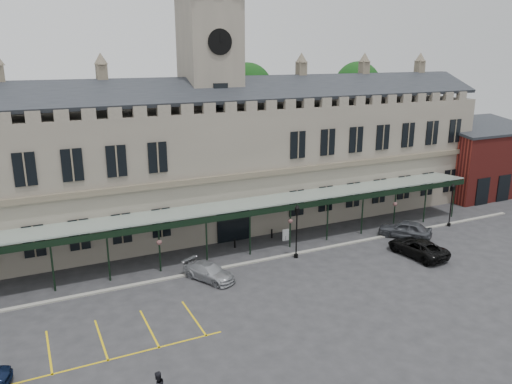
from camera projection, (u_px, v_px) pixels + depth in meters
name	position (u px, v px, depth m)	size (l,w,h in m)	color
ground	(291.00, 288.00, 37.51)	(140.00, 140.00, 0.00)	#28282B
station_building	(213.00, 163.00, 49.56)	(60.00, 10.36, 17.30)	slate
clock_tower	(211.00, 95.00, 47.84)	(5.60, 5.60, 24.80)	slate
canopy	(249.00, 228.00, 43.33)	(50.00, 4.10, 4.30)	#8C9E93
brick_annex	(478.00, 161.00, 61.84)	(12.40, 8.36, 9.23)	maroon
kerb	(259.00, 261.00, 42.26)	(60.00, 0.40, 0.12)	gray
parking_markings	(103.00, 344.00, 30.36)	(16.00, 6.00, 0.01)	gold
tree_behind_mid	(247.00, 90.00, 59.08)	(6.00, 6.00, 16.00)	#332314
tree_behind_right	(357.00, 86.00, 65.76)	(6.00, 6.00, 16.00)	#332314
lamp_post_mid	(297.00, 226.00, 42.33)	(0.46, 0.46, 4.81)	black
lamp_post_right	(451.00, 201.00, 50.21)	(0.43, 0.43, 4.51)	black
traffic_cone	(417.00, 246.00, 44.64)	(0.49, 0.49, 0.78)	#EE4E07
sign_board	(286.00, 235.00, 46.85)	(0.66, 0.08, 1.13)	black
bollard_left	(235.00, 243.00, 45.18)	(0.15, 0.15, 0.83)	black
bollard_right	(272.00, 234.00, 47.52)	(0.16, 0.16, 0.87)	black
car_taxi	(209.00, 272.00, 38.75)	(1.82, 4.49, 1.30)	#999CA1
car_van	(418.00, 248.00, 43.28)	(2.52, 5.47, 1.52)	black
car_right_a	(405.00, 229.00, 47.61)	(1.97, 4.89, 1.67)	#3E4146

